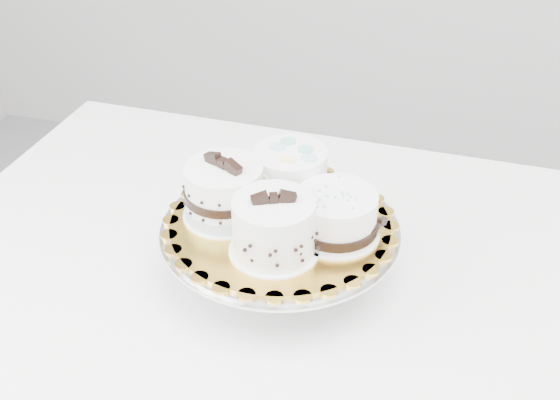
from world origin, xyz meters
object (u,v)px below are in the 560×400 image
(cake_stand, at_px, (280,241))
(cake_board, at_px, (280,223))
(cake_dots, at_px, (290,174))
(table, at_px, (299,305))
(cake_ribbon, at_px, (337,216))
(cake_banded, at_px, (225,194))
(cake_swirl, at_px, (274,228))

(cake_stand, relative_size, cake_board, 1.09)
(cake_board, height_order, cake_dots, cake_dots)
(table, bearing_deg, cake_ribbon, -34.13)
(cake_banded, bearing_deg, cake_stand, 28.84)
(cake_board, height_order, cake_swirl, cake_swirl)
(cake_board, relative_size, cake_dots, 2.40)
(table, relative_size, cake_stand, 3.55)
(cake_banded, relative_size, cake_ribbon, 1.01)
(table, xyz_separation_m, cake_dots, (-0.02, 0.03, 0.22))
(cake_swirl, distance_m, cake_ribbon, 0.09)
(cake_stand, height_order, cake_ribbon, cake_ribbon)
(cake_board, xyz_separation_m, cake_swirl, (0.01, -0.06, 0.04))
(table, height_order, cake_swirl, cake_swirl)
(cake_banded, bearing_deg, cake_swirl, -8.51)
(table, distance_m, cake_ribbon, 0.22)
(cake_dots, xyz_separation_m, cake_ribbon, (0.08, -0.07, -0.01))
(cake_dots, bearing_deg, cake_swirl, -86.28)
(table, height_order, cake_stand, cake_stand)
(cake_board, xyz_separation_m, cake_banded, (-0.08, -0.00, 0.04))
(table, bearing_deg, cake_swirl, -94.45)
(cake_stand, height_order, cake_swirl, cake_swirl)
(cake_banded, bearing_deg, table, 48.99)
(cake_stand, xyz_separation_m, cake_swirl, (0.01, -0.06, 0.07))
(cake_banded, xyz_separation_m, cake_dots, (0.07, 0.07, 0.00))
(cake_stand, relative_size, cake_swirl, 2.40)
(cake_stand, relative_size, cake_dots, 2.62)
(table, bearing_deg, cake_banded, -155.35)
(cake_swirl, relative_size, cake_ribbon, 0.98)
(cake_board, distance_m, cake_ribbon, 0.08)
(cake_swirl, distance_m, cake_banded, 0.10)
(cake_swirl, bearing_deg, table, 61.30)
(cake_dots, bearing_deg, cake_ribbon, -41.47)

